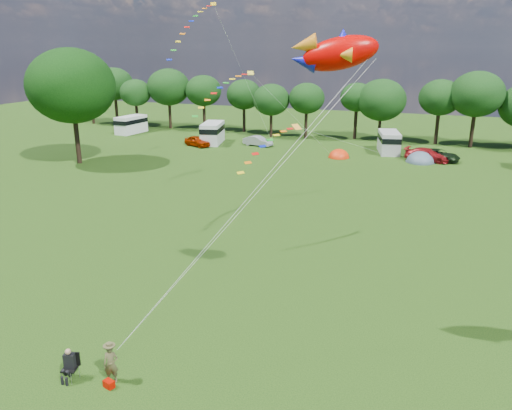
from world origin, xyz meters
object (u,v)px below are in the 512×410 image
(campervan_b, at_px, (213,132))
(camp_chair, at_px, (70,361))
(campervan_a, at_px, (131,124))
(tent_orange, at_px, (339,157))
(car_a, at_px, (197,141))
(kite_flyer, at_px, (111,364))
(car_d, at_px, (438,155))
(fish_kite, at_px, (333,53))
(car_b, at_px, (258,141))
(tent_greyblue, at_px, (420,162))
(car_c, at_px, (427,155))
(campervan_c, at_px, (389,141))
(big_tree, at_px, (71,86))

(campervan_b, bearing_deg, camp_chair, -175.04)
(campervan_a, relative_size, tent_orange, 2.00)
(car_a, distance_m, kite_flyer, 51.48)
(car_a, distance_m, car_d, 31.82)
(campervan_b, xyz_separation_m, camp_chair, (17.29, -50.78, -0.71))
(camp_chair, relative_size, fish_kite, 0.37)
(tent_orange, xyz_separation_m, kite_flyer, (-0.04, -47.01, 0.83))
(car_a, bearing_deg, car_d, -62.95)
(car_d, bearing_deg, car_b, 104.77)
(camp_chair, bearing_deg, tent_greyblue, 61.68)
(car_a, height_order, car_d, car_a)
(car_c, distance_m, campervan_c, 6.20)
(car_d, relative_size, campervan_b, 0.80)
(tent_greyblue, bearing_deg, car_a, -179.26)
(tent_greyblue, distance_m, kite_flyer, 48.82)
(car_c, relative_size, camp_chair, 3.52)
(big_tree, distance_m, campervan_b, 21.07)
(car_c, xyz_separation_m, campervan_b, (-29.52, 1.73, 0.82))
(car_b, distance_m, campervan_b, 6.91)
(campervan_a, relative_size, campervan_c, 0.96)
(car_a, xyz_separation_m, car_c, (30.51, 1.19, 0.05))
(campervan_a, bearing_deg, tent_greyblue, -92.18)
(big_tree, relative_size, car_d, 2.56)
(car_c, height_order, campervan_a, campervan_a)
(car_b, relative_size, camp_chair, 2.69)
(car_c, bearing_deg, car_d, -51.04)
(car_c, xyz_separation_m, campervan_a, (-45.51, 5.14, 0.71))
(car_a, height_order, campervan_b, campervan_b)
(kite_flyer, distance_m, fish_kite, 15.74)
(big_tree, height_order, camp_chair, big_tree)
(car_a, bearing_deg, car_b, -44.05)
(big_tree, distance_m, camp_chair, 43.63)
(tent_greyblue, bearing_deg, car_d, 36.22)
(tent_greyblue, bearing_deg, camp_chair, -103.43)
(campervan_b, bearing_deg, car_d, -105.88)
(car_a, height_order, tent_orange, car_a)
(car_a, xyz_separation_m, campervan_b, (1.00, 2.92, 0.87))
(car_d, height_order, campervan_a, campervan_a)
(camp_chair, bearing_deg, car_b, 86.66)
(campervan_a, xyz_separation_m, campervan_c, (40.53, -1.52, 0.01))
(car_a, height_order, camp_chair, camp_chair)
(kite_flyer, bearing_deg, campervan_b, 89.04)
(tent_greyblue, distance_m, fish_kite, 43.11)
(tent_orange, bearing_deg, campervan_a, 169.10)
(car_d, height_order, camp_chair, camp_chair)
(car_a, relative_size, campervan_b, 0.67)
(tent_greyblue, bearing_deg, campervan_a, 172.45)
(tent_greyblue, height_order, camp_chair, camp_chair)
(car_b, height_order, tent_orange, car_b)
(car_b, bearing_deg, big_tree, 148.01)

